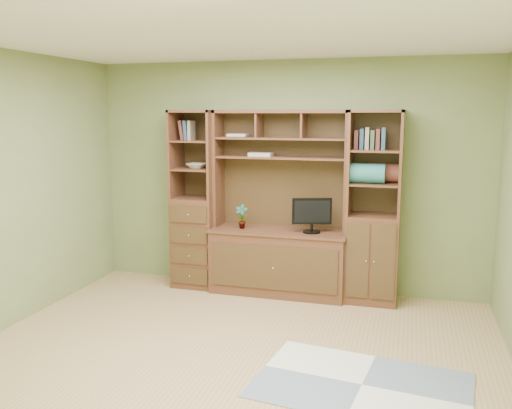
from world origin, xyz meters
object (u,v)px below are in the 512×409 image
(center_hutch, at_px, (279,204))
(left_tower, at_px, (196,199))
(monitor, at_px, (312,209))
(right_tower, at_px, (374,208))

(center_hutch, relative_size, left_tower, 1.00)
(center_hutch, xyz_separation_m, left_tower, (-1.00, 0.04, 0.00))
(monitor, bearing_deg, center_hutch, 156.88)
(right_tower, height_order, monitor, right_tower)
(left_tower, bearing_deg, monitor, -3.12)
(left_tower, relative_size, right_tower, 1.00)
(right_tower, bearing_deg, monitor, -173.40)
(right_tower, relative_size, monitor, 3.90)
(left_tower, height_order, monitor, left_tower)
(left_tower, height_order, right_tower, same)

